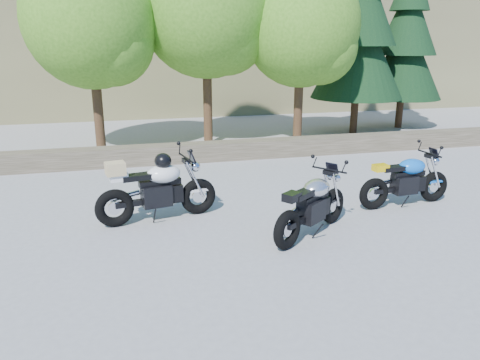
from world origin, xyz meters
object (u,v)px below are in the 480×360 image
Objects in this scene: silver_bike at (312,206)px; blue_bike at (406,181)px; white_bike at (157,188)px; backpack at (305,201)px.

silver_bike is 2.58m from blue_bike.
white_bike is 4.92m from blue_bike.
silver_bike is 1.32m from backpack.
white_bike is at bearing 166.61° from backpack.
white_bike is 6.81× the size of backpack.
silver_bike is at bearing -38.77° from white_bike.
blue_bike reaches higher than backpack.
white_bike is at bearing 115.73° from silver_bike.
white_bike reaches higher than silver_bike.
blue_bike is at bearing -14.76° from silver_bike.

